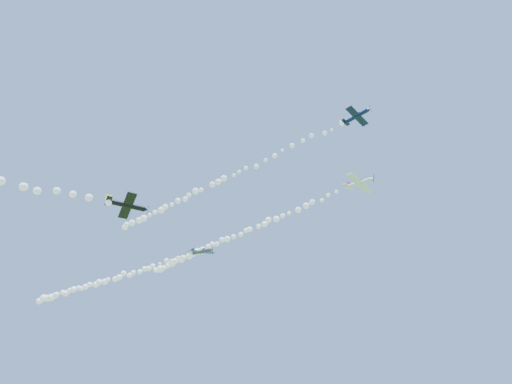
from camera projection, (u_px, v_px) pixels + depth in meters
The scene contains 7 objects.
plane_white at pixel (359, 183), 100.41m from camera, with size 8.06×8.50×3.11m.
smoke_trail_white at pixel (231, 238), 130.00m from camera, with size 85.31×24.26×3.35m, color white, non-canonical shape.
plane_navy at pixel (357, 116), 81.80m from camera, with size 6.18×6.55×1.71m.
smoke_trail_navy at pixel (210, 186), 105.77m from camera, with size 77.33×15.04×2.49m, color white, non-canonical shape.
plane_grey at pixel (202, 251), 112.99m from camera, with size 8.06×8.38×3.00m.
smoke_trail_grey at pixel (104, 281), 135.90m from camera, with size 80.63×10.54×3.52m, color white, non-canonical shape.
plane_black at pixel (127, 205), 70.89m from camera, with size 7.30×6.91×2.52m.
Camera 1 is at (44.73, -72.29, 2.00)m, focal length 30.00 mm.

